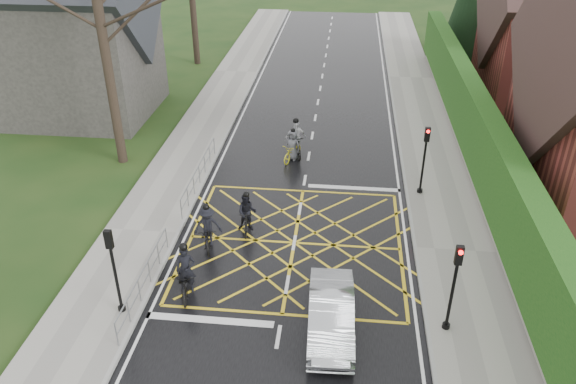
% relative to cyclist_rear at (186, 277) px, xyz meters
% --- Properties ---
extents(ground, '(120.00, 120.00, 0.00)m').
position_rel_cyclist_rear_xyz_m(ground, '(3.31, 3.24, -0.63)').
color(ground, black).
rests_on(ground, ground).
extents(road, '(9.00, 80.00, 0.01)m').
position_rel_cyclist_rear_xyz_m(road, '(3.31, 3.24, -0.63)').
color(road, black).
rests_on(road, ground).
extents(sidewalk_right, '(3.00, 80.00, 0.15)m').
position_rel_cyclist_rear_xyz_m(sidewalk_right, '(9.31, 3.24, -0.56)').
color(sidewalk_right, gray).
rests_on(sidewalk_right, ground).
extents(sidewalk_left, '(3.00, 80.00, 0.15)m').
position_rel_cyclist_rear_xyz_m(sidewalk_left, '(-2.69, 3.24, -0.56)').
color(sidewalk_left, gray).
rests_on(sidewalk_left, ground).
extents(stone_wall, '(0.50, 38.00, 0.70)m').
position_rel_cyclist_rear_xyz_m(stone_wall, '(11.06, 9.24, -0.28)').
color(stone_wall, slate).
rests_on(stone_wall, ground).
extents(hedge, '(0.90, 38.00, 2.80)m').
position_rel_cyclist_rear_xyz_m(hedge, '(11.06, 9.24, 1.47)').
color(hedge, '#103C10').
rests_on(hedge, stone_wall).
extents(house_far, '(9.80, 8.80, 10.30)m').
position_rel_cyclist_rear_xyz_m(house_far, '(18.06, 21.24, 3.73)').
color(house_far, maroon).
rests_on(house_far, ground).
extents(church, '(8.80, 7.80, 11.00)m').
position_rel_cyclist_rear_xyz_m(church, '(-10.23, 15.24, 4.30)').
color(church, '#2D2B28').
rests_on(church, ground).
extents(railing_south, '(0.05, 5.04, 1.03)m').
position_rel_cyclist_rear_xyz_m(railing_south, '(-1.34, -0.26, 0.15)').
color(railing_south, slate).
rests_on(railing_south, ground).
extents(railing_north, '(0.05, 6.04, 1.03)m').
position_rel_cyclist_rear_xyz_m(railing_north, '(-1.34, 7.24, 0.15)').
color(railing_north, slate).
rests_on(railing_north, ground).
extents(traffic_light_ne, '(0.24, 0.31, 3.21)m').
position_rel_cyclist_rear_xyz_m(traffic_light_ne, '(8.41, 7.43, 1.03)').
color(traffic_light_ne, black).
rests_on(traffic_light_ne, ground).
extents(traffic_light_se, '(0.24, 0.31, 3.21)m').
position_rel_cyclist_rear_xyz_m(traffic_light_se, '(8.41, -0.97, 1.03)').
color(traffic_light_se, black).
rests_on(traffic_light_se, ground).
extents(traffic_light_sw, '(0.24, 0.31, 3.21)m').
position_rel_cyclist_rear_xyz_m(traffic_light_sw, '(-1.79, -1.26, 1.03)').
color(traffic_light_sw, black).
rests_on(traffic_light_sw, ground).
extents(cyclist_rear, '(1.10, 2.11, 1.95)m').
position_rel_cyclist_rear_xyz_m(cyclist_rear, '(0.00, 0.00, 0.00)').
color(cyclist_rear, black).
rests_on(cyclist_rear, ground).
extents(cyclist_back, '(0.81, 1.74, 1.72)m').
position_rel_cyclist_rear_xyz_m(cyclist_back, '(1.38, 3.93, 0.02)').
color(cyclist_back, black).
rests_on(cyclist_back, ground).
extents(cyclist_mid, '(1.19, 1.95, 1.80)m').
position_rel_cyclist_rear_xyz_m(cyclist_mid, '(0.09, 2.75, 0.02)').
color(cyclist_mid, black).
rests_on(cyclist_mid, ground).
extents(cyclist_front, '(1.21, 2.04, 1.97)m').
position_rel_cyclist_rear_xyz_m(cyclist_front, '(2.63, 10.78, 0.10)').
color(cyclist_front, black).
rests_on(cyclist_front, ground).
extents(cyclist_lead, '(1.18, 1.80, 1.66)m').
position_rel_cyclist_rear_xyz_m(cyclist_lead, '(2.54, 10.27, -0.06)').
color(cyclist_lead, gold).
rests_on(cyclist_lead, ground).
extents(car, '(1.53, 3.97, 1.29)m').
position_rel_cyclist_rear_xyz_m(car, '(4.87, -1.30, 0.01)').
color(car, '#A7ABAE').
rests_on(car, ground).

